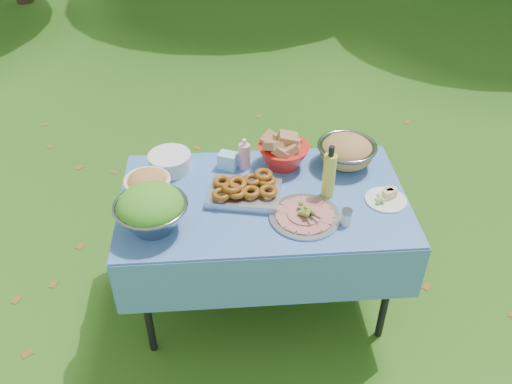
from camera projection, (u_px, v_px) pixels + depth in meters
ground at (263, 297)px, 3.23m from camera, size 80.00×80.00×0.00m
picnic_table at (263, 251)px, 3.00m from camera, size 1.46×0.86×0.76m
salad_bowl at (151, 209)px, 2.51m from camera, size 0.35×0.35×0.22m
pasta_bowl_white at (147, 183)px, 2.75m from camera, size 0.28×0.28×0.13m
plate_stack at (170, 162)px, 2.94m from camera, size 0.26×0.26×0.09m
wipes_box at (228, 161)px, 2.95m from camera, size 0.12×0.11×0.09m
sanitizer_bottle at (244, 154)px, 2.92m from camera, size 0.08×0.08×0.18m
bread_bowl at (284, 150)px, 2.94m from camera, size 0.31×0.31×0.19m
pasta_bowl_steel at (347, 151)px, 2.95m from camera, size 0.41×0.41×0.17m
fried_tray at (244, 190)px, 2.74m from camera, size 0.40×0.32×0.08m
charcuterie_platter at (305, 211)px, 2.62m from camera, size 0.45×0.45×0.08m
oil_bottle at (329, 172)px, 2.69m from camera, size 0.08×0.08×0.30m
cheese_plate at (386, 196)px, 2.73m from camera, size 0.26×0.26×0.06m
shaker at (346, 217)px, 2.58m from camera, size 0.06×0.06×0.08m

